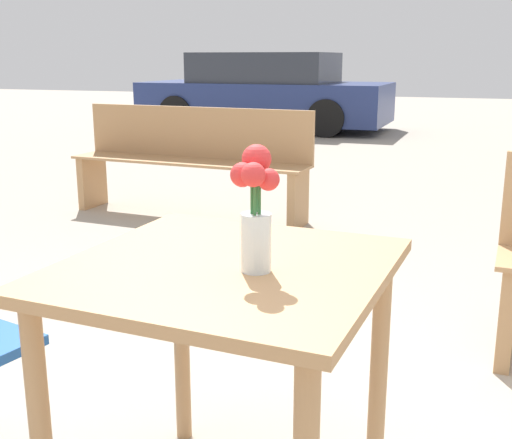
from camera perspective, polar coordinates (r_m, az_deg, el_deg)
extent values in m
cube|color=tan|center=(1.56, -2.69, -4.37)|extent=(0.80, 0.81, 0.03)
cylinder|color=tan|center=(2.10, -6.65, -10.29)|extent=(0.05, 0.05, 0.71)
cylinder|color=tan|center=(1.90, 10.84, -13.30)|extent=(0.05, 0.05, 0.71)
cylinder|color=silver|center=(1.47, 0.00, -2.07)|extent=(0.07, 0.07, 0.14)
cylinder|color=silver|center=(1.48, 0.00, -3.08)|extent=(0.06, 0.06, 0.08)
cylinder|color=#337038|center=(1.46, 0.30, -0.67)|extent=(0.01, 0.01, 0.19)
sphere|color=red|center=(1.43, 1.11, 3.58)|extent=(0.05, 0.05, 0.05)
cylinder|color=#337038|center=(1.48, 0.04, 0.15)|extent=(0.01, 0.01, 0.23)
sphere|color=red|center=(1.47, 0.09, 5.41)|extent=(0.07, 0.07, 0.07)
cylinder|color=#337038|center=(1.46, -0.36, -0.51)|extent=(0.01, 0.01, 0.20)
sphere|color=red|center=(1.44, -1.21, 4.01)|extent=(0.06, 0.06, 0.06)
cylinder|color=#337038|center=(1.45, -0.10, -0.53)|extent=(0.01, 0.01, 0.21)
sphere|color=red|center=(1.40, -0.24, 4.01)|extent=(0.05, 0.05, 0.05)
cylinder|color=#1E519E|center=(2.09, -18.65, -15.70)|extent=(0.03, 0.03, 0.41)
cube|color=tan|center=(2.86, 21.41, -7.49)|extent=(0.08, 0.33, 0.43)
cube|color=tan|center=(5.04, -6.11, 5.15)|extent=(1.97, 0.47, 0.02)
cube|color=tan|center=(5.15, -5.31, 7.72)|extent=(1.95, 0.15, 0.40)
cube|color=tan|center=(4.71, 3.77, 1.79)|extent=(0.08, 0.33, 0.43)
cube|color=tan|center=(5.58, -14.34, 3.31)|extent=(0.08, 0.33, 0.43)
cube|color=navy|center=(11.45, 0.84, 10.43)|extent=(4.28, 1.83, 0.67)
cube|color=#2D333D|center=(11.43, 0.85, 13.36)|extent=(2.36, 1.66, 0.50)
cylinder|color=black|center=(11.22, -7.07, 9.35)|extent=(0.60, 0.19, 0.60)
cylinder|color=black|center=(12.73, -3.57, 9.99)|extent=(0.60, 0.19, 0.60)
cylinder|color=black|center=(10.28, 6.27, 8.94)|extent=(0.60, 0.19, 0.60)
cylinder|color=black|center=(11.91, 8.29, 9.58)|extent=(0.60, 0.19, 0.60)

